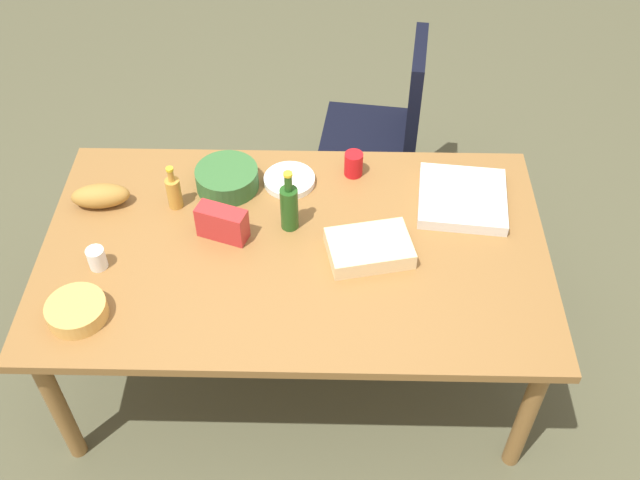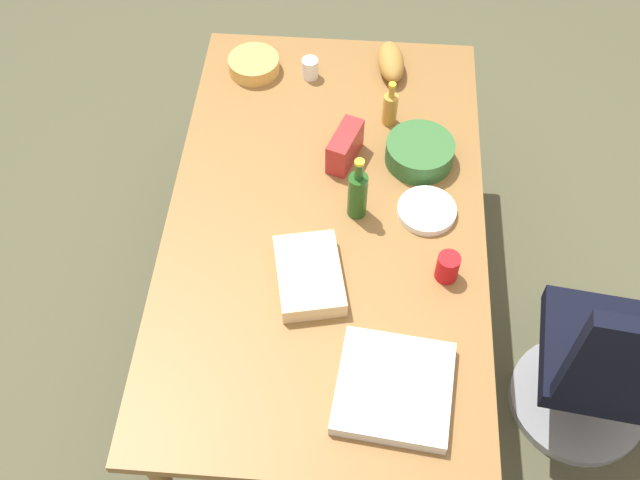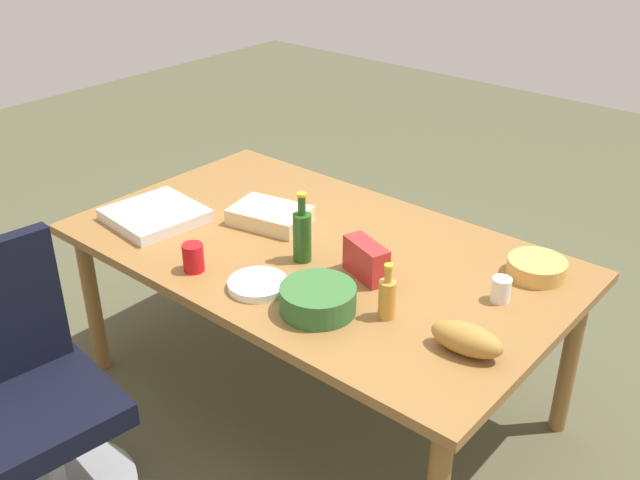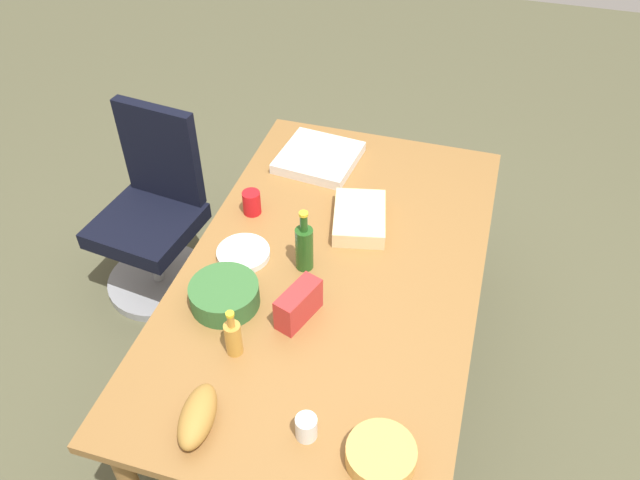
% 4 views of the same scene
% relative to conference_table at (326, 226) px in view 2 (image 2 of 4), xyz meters
% --- Properties ---
extents(ground_plane, '(10.00, 10.00, 0.00)m').
position_rel_conference_table_xyz_m(ground_plane, '(0.00, 0.00, -0.69)').
color(ground_plane, '#4F4F37').
extents(conference_table, '(2.01, 1.18, 0.76)m').
position_rel_conference_table_xyz_m(conference_table, '(0.00, 0.00, 0.00)').
color(conference_table, olive).
rests_on(conference_table, ground).
extents(office_chair, '(0.56, 0.56, 1.01)m').
position_rel_conference_table_xyz_m(office_chair, '(0.39, 1.08, -0.30)').
color(office_chair, gray).
rests_on(office_chair, ground).
extents(sheet_cake, '(0.36, 0.28, 0.07)m').
position_rel_conference_table_xyz_m(sheet_cake, '(0.29, -0.04, 0.10)').
color(sheet_cake, beige).
rests_on(sheet_cake, conference_table).
extents(chip_bag_red, '(0.22, 0.14, 0.14)m').
position_rel_conference_table_xyz_m(chip_bag_red, '(-0.29, 0.05, 0.14)').
color(chip_bag_red, red).
rests_on(chip_bag_red, conference_table).
extents(paper_cup, '(0.09, 0.09, 0.09)m').
position_rel_conference_table_xyz_m(paper_cup, '(-0.75, -0.12, 0.11)').
color(paper_cup, white).
rests_on(paper_cup, conference_table).
extents(chip_bowl, '(0.25, 0.25, 0.07)m').
position_rel_conference_table_xyz_m(chip_bowl, '(-0.77, -0.37, 0.10)').
color(chip_bowl, gold).
rests_on(chip_bowl, conference_table).
extents(red_solo_cup, '(0.10, 0.10, 0.11)m').
position_rel_conference_table_xyz_m(red_solo_cup, '(0.24, 0.44, 0.12)').
color(red_solo_cup, red).
rests_on(red_solo_cup, conference_table).
extents(bread_loaf, '(0.25, 0.14, 0.10)m').
position_rel_conference_table_xyz_m(bread_loaf, '(-0.81, 0.22, 0.12)').
color(bread_loaf, '#A87833').
rests_on(bread_loaf, conference_table).
extents(paper_plate_stack, '(0.26, 0.26, 0.03)m').
position_rel_conference_table_xyz_m(paper_plate_stack, '(-0.04, 0.37, 0.08)').
color(paper_plate_stack, white).
rests_on(paper_plate_stack, conference_table).
extents(pizza_box, '(0.40, 0.40, 0.05)m').
position_rel_conference_table_xyz_m(pizza_box, '(0.69, 0.26, 0.09)').
color(pizza_box, silver).
rests_on(pizza_box, conference_table).
extents(dressing_bottle, '(0.07, 0.07, 0.21)m').
position_rel_conference_table_xyz_m(dressing_bottle, '(-0.50, 0.22, 0.15)').
color(dressing_bottle, '#C28A34').
rests_on(dressing_bottle, conference_table).
extents(salad_bowl, '(0.30, 0.30, 0.09)m').
position_rel_conference_table_xyz_m(salad_bowl, '(-0.30, 0.34, 0.12)').
color(salad_bowl, '#336530').
rests_on(salad_bowl, conference_table).
extents(wine_bottle, '(0.08, 0.08, 0.28)m').
position_rel_conference_table_xyz_m(wine_bottle, '(-0.02, 0.11, 0.18)').
color(wine_bottle, '#21501A').
rests_on(wine_bottle, conference_table).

